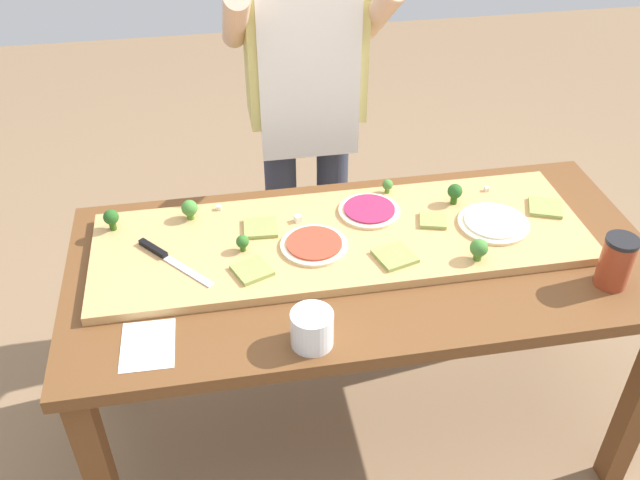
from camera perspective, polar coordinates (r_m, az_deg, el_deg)
The scene contains 25 objects.
ground_plane at distance 2.58m, azimuth 2.96°, elevation -15.12°, with size 8.00×8.00×0.00m, color #896B4C.
prep_table at distance 2.08m, azimuth 3.55°, elevation -3.55°, with size 1.71×0.80×0.78m.
cutting_board at distance 2.06m, azimuth 1.85°, elevation 0.13°, with size 1.46×0.47×0.03m, color tan.
chefs_knife at distance 2.01m, azimuth -12.66°, elevation -1.31°, with size 0.21×0.24×0.02m.
pizza_whole_tomato_red at distance 2.00m, azimuth -0.48°, elevation -0.39°, with size 0.20×0.20×0.02m.
pizza_whole_beet_magenta at distance 2.14m, azimuth 4.09°, elevation 2.45°, with size 0.19×0.19×0.02m.
pizza_whole_white_garlic at distance 2.15m, azimuth 14.12°, elevation 1.38°, with size 0.22×0.22×0.02m.
pizza_slice_near_left at distance 2.07m, azimuth -4.92°, elevation 1.03°, with size 0.10×0.10×0.01m, color #899E4C.
pizza_slice_center at distance 1.97m, azimuth 6.19°, elevation -1.32°, with size 0.10×0.10×0.01m, color #899E4C.
pizza_slice_far_left at distance 2.27m, azimuth 18.07°, elevation 2.57°, with size 0.10×0.10×0.01m, color #899E4C.
pizza_slice_near_right at distance 2.13m, azimuth 9.29°, elevation 1.62°, with size 0.08×0.08×0.01m, color #899E4C.
pizza_slice_far_right at distance 1.92m, azimuth -5.62°, elevation -2.48°, with size 0.09×0.09×0.01m, color #899E4C.
broccoli_floret_back_left at distance 2.14m, azimuth -16.83°, elevation 1.75°, with size 0.05×0.05×0.07m.
broccoli_floret_back_right at distance 2.23m, azimuth 5.59°, elevation 4.53°, with size 0.03×0.03×0.05m.
broccoli_floret_front_right at distance 2.13m, azimuth -10.70°, elevation 2.56°, with size 0.05×0.05×0.06m.
broccoli_floret_center_left at distance 1.98m, azimuth 12.97°, elevation -0.68°, with size 0.05×0.05×0.07m.
broccoli_floret_center_right at distance 2.20m, azimuth 11.06°, elevation 3.89°, with size 0.05×0.05×0.07m.
broccoli_floret_back_mid at distance 1.98m, azimuth -6.40°, elevation -0.17°, with size 0.04×0.04×0.05m.
cheese_crumble_a at distance 2.10m, azimuth -1.84°, elevation 1.79°, with size 0.02×0.02×0.02m, color white.
cheese_crumble_b at distance 2.31m, azimuth 13.58°, elevation 4.12°, with size 0.01×0.01×0.01m, color silver.
cheese_crumble_c at distance 2.17m, azimuth -8.33°, elevation 2.65°, with size 0.01×0.01×0.01m, color silver.
flour_cup at distance 1.72m, azimuth -0.66°, elevation -7.45°, with size 0.11×0.11×0.10m.
sauce_jar at distance 2.03m, azimuth 23.22°, elevation -1.66°, with size 0.09×0.09×0.15m.
recipe_note at distance 1.80m, azimuth -14.01°, elevation -8.40°, with size 0.13×0.17×0.00m, color white.
cook_center at distance 2.46m, azimuth -1.18°, elevation 12.25°, with size 0.54×0.39×1.67m.
Camera 1 is at (-0.40, -1.53, 2.03)m, focal length 38.82 mm.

